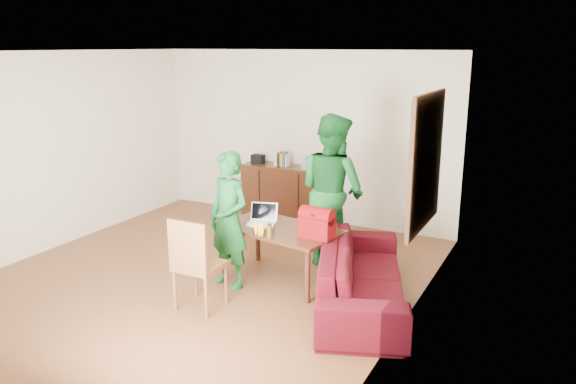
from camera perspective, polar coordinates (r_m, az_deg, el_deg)
The scene contains 10 objects.
room at distance 6.76m, azimuth -8.08°, elevation 2.09°, with size 5.20×5.70×2.90m.
table at distance 6.71m, azimuth -0.79°, elevation -4.26°, with size 1.54×1.04×0.66m.
chair at distance 6.19m, azimuth -8.98°, elevation -8.98°, with size 0.47×0.45×1.03m.
person_near at distance 6.52m, azimuth -6.02°, elevation -2.87°, with size 0.59×0.39×1.61m, color #135521.
person_far at distance 7.14m, azimuth 4.52°, elevation 0.16°, with size 0.95×0.74×1.96m, color #12551F.
laptop at distance 6.79m, azimuth -2.72°, elevation -2.95°, with size 0.38×0.32×0.23m.
bananas at distance 6.40m, azimuth -2.94°, elevation -4.19°, with size 0.17×0.11×0.06m, color yellow, non-canonical shape.
bottle at distance 6.31m, azimuth -1.90°, elevation -3.95°, with size 0.06×0.06×0.17m, color brown.
red_bag at distance 6.32m, azimuth 2.93°, elevation -3.42°, with size 0.38×0.22×0.28m, color maroon.
sofa at distance 6.25m, azimuth 7.48°, elevation -8.33°, with size 2.28×0.89×0.67m, color #3D0A08.
Camera 1 is at (3.85, -5.24, 2.77)m, focal length 35.00 mm.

